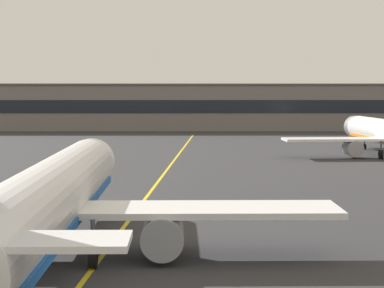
{
  "coord_description": "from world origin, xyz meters",
  "views": [
    {
      "loc": [
        3.66,
        -30.66,
        9.44
      ],
      "look_at": [
        3.96,
        7.36,
        6.6
      ],
      "focal_mm": 71.33,
      "sensor_mm": 36.0,
      "label": 1
    }
  ],
  "objects": [
    {
      "name": "terminal_building",
      "position": [
        0.13,
        138.23,
        5.13
      ],
      "size": [
        130.88,
        12.4,
        10.24
      ],
      "color": "slate",
      "rests_on": "ground"
    },
    {
      "name": "taxiway_centreline",
      "position": [
        0.0,
        30.0,
        0.0
      ],
      "size": [
        10.46,
        179.73,
        0.01
      ],
      "primitive_type": "cube",
      "rotation": [
        0.0,
        0.0,
        -0.06
      ],
      "color": "yellow",
      "rests_on": "ground"
    },
    {
      "name": "safety_cone_by_nose_gear",
      "position": [
        -2.42,
        26.42,
        0.26
      ],
      "size": [
        0.44,
        0.44,
        0.55
      ],
      "color": "orange",
      "rests_on": "ground"
    },
    {
      "name": "airliner_foreground",
      "position": [
        -3.81,
        10.44,
        3.37
      ],
      "size": [
        32.04,
        41.42,
        11.65
      ],
      "color": "white",
      "rests_on": "ground"
    }
  ]
}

